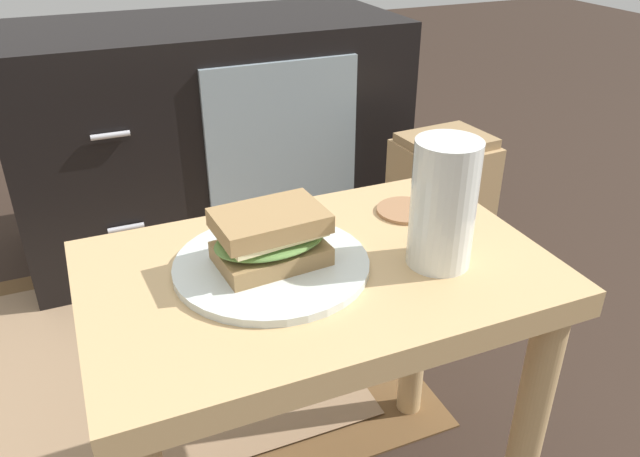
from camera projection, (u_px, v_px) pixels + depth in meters
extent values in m
cube|color=tan|center=(318.00, 277.00, 0.77)|extent=(0.56, 0.36, 0.04)
cylinder|color=tan|center=(527.00, 436.00, 0.85)|extent=(0.04, 0.04, 0.43)
cylinder|color=tan|center=(124.00, 396.00, 0.91)|extent=(0.04, 0.04, 0.43)
cylinder|color=tan|center=(416.00, 316.00, 1.08)|extent=(0.04, 0.04, 0.43)
cube|color=black|center=(211.00, 135.00, 1.64)|extent=(0.96, 0.44, 0.58)
cube|color=#8C9EA8|center=(284.00, 154.00, 1.49)|extent=(0.37, 0.01, 0.44)
cylinder|color=silver|center=(110.00, 135.00, 1.31)|extent=(0.08, 0.01, 0.01)
cylinder|color=silver|center=(126.00, 228.00, 1.42)|extent=(0.08, 0.01, 0.01)
cube|color=brown|center=(74.00, 373.00, 1.26)|extent=(1.27, 0.84, 0.01)
cube|color=#937556|center=(74.00, 371.00, 1.26)|extent=(1.04, 0.69, 0.00)
cylinder|color=silver|center=(272.00, 265.00, 0.75)|extent=(0.24, 0.24, 0.01)
cube|color=#9E7A4C|center=(271.00, 253.00, 0.74)|extent=(0.13, 0.10, 0.02)
ellipsoid|color=#608C42|center=(270.00, 239.00, 0.73)|extent=(0.14, 0.10, 0.02)
cube|color=beige|center=(270.00, 231.00, 0.73)|extent=(0.12, 0.09, 0.01)
cube|color=#9E7A4C|center=(270.00, 221.00, 0.72)|extent=(0.13, 0.09, 0.02)
cylinder|color=silver|center=(443.00, 204.00, 0.73)|extent=(0.08, 0.08, 0.16)
cylinder|color=#B26014|center=(442.00, 212.00, 0.73)|extent=(0.07, 0.07, 0.13)
cylinder|color=white|center=(448.00, 156.00, 0.70)|extent=(0.07, 0.07, 0.01)
cylinder|color=#996B47|center=(405.00, 210.00, 0.88)|extent=(0.08, 0.08, 0.01)
cube|color=tan|center=(438.00, 217.00, 1.47)|extent=(0.21, 0.19, 0.36)
cube|color=#987950|center=(446.00, 140.00, 1.38)|extent=(0.19, 0.16, 0.02)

